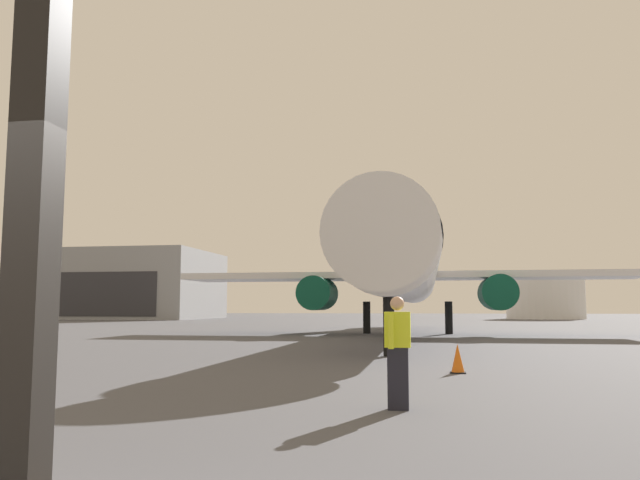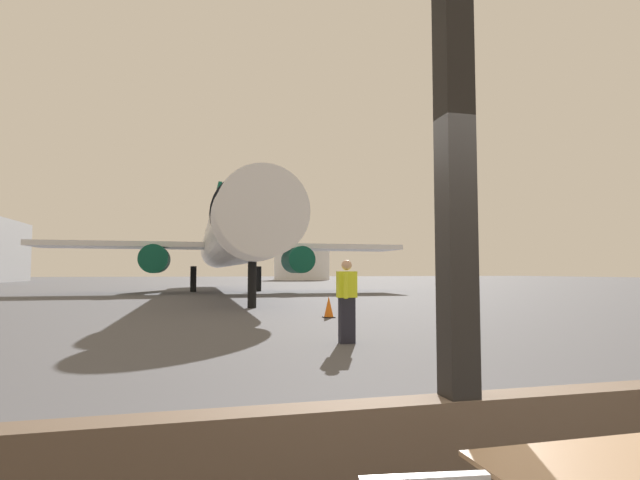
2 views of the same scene
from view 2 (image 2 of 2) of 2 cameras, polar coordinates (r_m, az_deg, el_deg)
name	(u,v)px [view 2 (image 2 of 2)]	position (r m, az deg, el deg)	size (l,w,h in m)	color
ground_plane	(215,289)	(42.93, -12.06, -5.58)	(220.00, 220.00, 0.00)	#4C4C51
window_frame	(457,297)	(3.31, 15.55, -6.40)	(7.79, 0.24, 3.85)	brown
airplane	(229,241)	(35.26, -10.44, -0.14)	(25.83, 36.66, 10.38)	silver
ground_crew_worker	(347,300)	(10.45, 3.10, -6.91)	(0.40, 0.54, 1.74)	black
traffic_cone	(329,307)	(16.20, 1.02, -7.78)	(0.36, 0.36, 0.69)	orange
fuel_storage_tank	(302,264)	(88.69, -2.10, -2.74)	(9.93, 9.93, 5.82)	white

